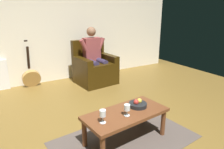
# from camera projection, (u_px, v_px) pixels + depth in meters

# --- Properties ---
(wall_back) EXTENTS (6.77, 0.06, 2.51)m
(wall_back) POSITION_uv_depth(u_px,v_px,m) (46.00, 27.00, 4.59)
(wall_back) COLOR silver
(wall_back) RESTS_ON ground
(rug) EXTENTS (1.87, 1.27, 0.01)m
(rug) POSITION_uv_depth(u_px,v_px,m) (125.00, 140.00, 2.70)
(rug) COLOR #4D433D
(rug) RESTS_ON ground
(armchair) EXTENTS (0.88, 0.82, 0.97)m
(armchair) POSITION_uv_depth(u_px,v_px,m) (95.00, 69.00, 4.73)
(armchair) COLOR #312107
(armchair) RESTS_ON ground
(person_seated) EXTENTS (0.65, 0.58, 1.26)m
(person_seated) POSITION_uv_depth(u_px,v_px,m) (94.00, 54.00, 4.62)
(person_seated) COLOR brown
(person_seated) RESTS_ON ground
(coffee_table) EXTENTS (1.11, 0.61, 0.40)m
(coffee_table) POSITION_uv_depth(u_px,v_px,m) (126.00, 116.00, 2.60)
(coffee_table) COLOR brown
(coffee_table) RESTS_ON ground
(guitar) EXTENTS (0.38, 0.34, 1.01)m
(guitar) POSITION_uv_depth(u_px,v_px,m) (31.00, 77.00, 4.51)
(guitar) COLOR #B18546
(guitar) RESTS_ON ground
(wine_glass_near) EXTENTS (0.07, 0.07, 0.15)m
(wine_glass_near) POSITION_uv_depth(u_px,v_px,m) (127.00, 108.00, 2.47)
(wine_glass_near) COLOR silver
(wine_glass_near) RESTS_ON coffee_table
(wine_glass_far) EXTENTS (0.07, 0.07, 0.16)m
(wine_glass_far) POSITION_uv_depth(u_px,v_px,m) (103.00, 114.00, 2.31)
(wine_glass_far) COLOR silver
(wine_glass_far) RESTS_ON coffee_table
(fruit_bowl) EXTENTS (0.24, 0.24, 0.11)m
(fruit_bowl) POSITION_uv_depth(u_px,v_px,m) (138.00, 104.00, 2.73)
(fruit_bowl) COLOR black
(fruit_bowl) RESTS_ON coffee_table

